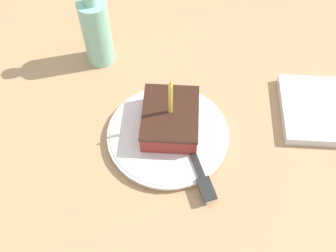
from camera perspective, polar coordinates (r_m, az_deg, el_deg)
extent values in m
cube|color=tan|center=(0.79, 0.98, -1.46)|extent=(2.40, 2.40, 0.04)
cylinder|color=white|center=(0.76, 0.00, -1.32)|extent=(0.22, 0.22, 0.02)
cylinder|color=white|center=(0.75, 0.00, -1.18)|extent=(0.23, 0.23, 0.01)
cube|color=#99332D|center=(0.74, 0.31, 0.67)|extent=(0.10, 0.13, 0.04)
cube|color=#381E14|center=(0.72, 0.32, 1.69)|extent=(0.10, 0.13, 0.01)
cylinder|color=#EAD84C|center=(0.69, 0.33, 3.68)|extent=(0.01, 0.01, 0.07)
cone|color=yellow|center=(0.66, 0.35, 6.03)|extent=(0.01, 0.01, 0.01)
cube|color=#262626|center=(0.73, 3.18, -2.87)|extent=(0.06, 0.13, 0.00)
cube|color=#262626|center=(0.69, 5.61, -9.07)|extent=(0.04, 0.05, 0.00)
cylinder|color=#8CD1B2|center=(0.86, -10.30, 13.13)|extent=(0.06, 0.06, 0.15)
cube|color=silver|center=(0.85, 22.84, 2.09)|extent=(0.21, 0.16, 0.02)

